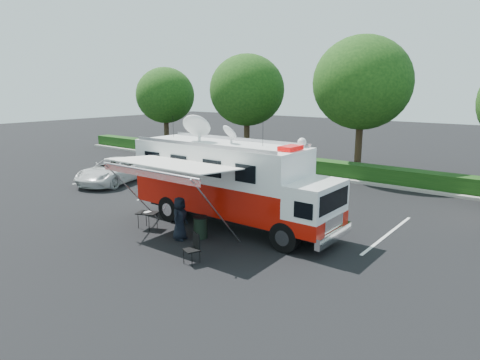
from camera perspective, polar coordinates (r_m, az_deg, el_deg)
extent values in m
plane|color=black|center=(18.02, -0.98, -6.18)|extent=(120.00, 120.00, 0.00)
cube|color=#9E998E|center=(25.86, 21.76, -1.16)|extent=(60.00, 0.35, 0.15)
cube|color=black|center=(26.62, 22.38, 0.09)|extent=(60.00, 1.20, 1.00)
cylinder|color=black|center=(39.11, -9.78, 6.73)|extent=(0.44, 0.44, 4.00)
ellipsoid|color=#14380F|center=(38.94, -9.94, 11.07)|extent=(5.12, 5.12, 4.86)
cylinder|color=black|center=(33.06, 0.91, 6.25)|extent=(0.44, 0.44, 4.40)
ellipsoid|color=#14380F|center=(32.87, 0.93, 11.90)|extent=(5.63, 5.63, 5.35)
cylinder|color=black|center=(28.61, 15.56, 5.24)|extent=(0.44, 0.44, 4.80)
ellipsoid|color=#14380F|center=(28.41, 15.98, 12.36)|extent=(6.14, 6.14, 5.84)
cube|color=silver|center=(28.93, -16.80, 0.42)|extent=(0.12, 5.50, 0.01)
cube|color=silver|center=(24.39, -8.53, -1.35)|extent=(0.12, 5.50, 0.01)
cube|color=silver|center=(20.61, 3.16, -3.79)|extent=(0.12, 5.50, 0.01)
cube|color=silver|center=(18.07, 19.14, -6.83)|extent=(0.12, 5.50, 0.01)
cube|color=black|center=(17.85, -0.98, -4.50)|extent=(8.64, 1.41, 0.30)
cylinder|color=black|center=(15.24, 5.94, -7.58)|extent=(1.11, 0.32, 1.11)
cylinder|color=black|center=(17.06, 9.88, -5.50)|extent=(1.11, 0.32, 1.11)
cylinder|color=black|center=(18.79, -9.36, -3.80)|extent=(1.11, 0.32, 1.11)
cylinder|color=black|center=(20.30, -4.80, -2.46)|extent=(1.11, 0.32, 1.11)
cube|color=silver|center=(15.54, 12.40, -7.22)|extent=(0.20, 2.51, 0.40)
cube|color=white|center=(15.57, 10.06, -3.39)|extent=(1.41, 2.51, 1.71)
cube|color=#AE1106|center=(15.74, 9.98, -5.50)|extent=(1.43, 2.53, 0.55)
cube|color=black|center=(15.21, 12.28, -2.68)|extent=(0.12, 2.21, 0.70)
cube|color=#AE1106|center=(18.08, -2.73, -1.82)|extent=(7.63, 2.51, 1.21)
cube|color=#AE1106|center=(17.94, -2.75, 0.05)|extent=(7.65, 2.53, 0.10)
cube|color=white|center=(17.80, -2.78, 2.42)|extent=(7.63, 2.51, 1.41)
cube|color=silver|center=(17.69, -2.80, 4.79)|extent=(7.63, 2.51, 0.08)
cube|color=#CC0505|center=(15.68, 6.76, 4.27)|extent=(0.55, 0.95, 0.16)
sphere|color=white|center=(16.58, 8.27, 5.01)|extent=(0.34, 0.34, 0.34)
ellipsoid|color=silver|center=(18.23, -5.80, 7.23)|extent=(1.21, 1.21, 0.36)
ellipsoid|color=silver|center=(17.52, -1.39, 6.42)|extent=(0.70, 0.70, 0.20)
cylinder|color=black|center=(20.05, -8.90, 7.03)|extent=(0.02, 0.02, 1.00)
cylinder|color=black|center=(18.92, -5.52, 6.81)|extent=(0.02, 0.02, 1.00)
cylinder|color=black|center=(16.78, 3.07, 6.14)|extent=(0.02, 0.02, 1.00)
cube|color=silver|center=(16.14, -9.01, 2.15)|extent=(5.02, 2.41, 0.21)
cube|color=red|center=(15.40, -12.19, 0.85)|extent=(5.02, 0.04, 0.28)
cylinder|color=#B2B2B7|center=(15.36, -12.27, 1.27)|extent=(5.02, 0.07, 0.07)
cylinder|color=#B2B2B7|center=(18.08, -13.97, -1.77)|extent=(0.05, 2.60, 2.90)
cylinder|color=#B2B2B7|center=(14.90, -3.02, -4.43)|extent=(0.05, 2.60, 2.90)
imported|color=silver|center=(27.16, -16.33, -0.31)|extent=(3.89, 5.79, 1.48)
imported|color=black|center=(16.70, -7.96, -7.84)|extent=(0.74, 0.93, 1.67)
cube|color=black|center=(17.93, -12.27, -4.31)|extent=(0.98, 0.84, 0.04)
cylinder|color=black|center=(18.16, -13.42, -5.27)|extent=(0.02, 0.02, 0.67)
cylinder|color=black|center=(18.41, -12.40, -4.97)|extent=(0.02, 0.02, 0.67)
cylinder|color=black|center=(17.66, -12.03, -5.71)|extent=(0.02, 0.02, 0.67)
cylinder|color=black|center=(17.92, -11.00, -5.39)|extent=(0.02, 0.02, 0.67)
cube|color=silver|center=(18.00, -12.25, -4.18)|extent=(0.21, 0.29, 0.01)
cube|color=black|center=(14.33, -6.47, -9.26)|extent=(0.61, 0.61, 0.04)
cube|color=black|center=(14.40, -5.84, -8.04)|extent=(0.45, 0.21, 0.52)
cylinder|color=black|center=(14.42, -7.52, -10.16)|extent=(0.02, 0.02, 0.47)
cylinder|color=black|center=(14.67, -6.46, -9.74)|extent=(0.02, 0.02, 0.47)
cylinder|color=black|center=(14.18, -6.42, -10.54)|extent=(0.02, 0.02, 0.47)
cylinder|color=black|center=(14.43, -5.37, -10.10)|extent=(0.02, 0.02, 0.47)
cylinder|color=black|center=(16.65, -5.30, -6.35)|extent=(0.53, 0.53, 0.81)
cylinder|color=black|center=(16.51, -5.33, -4.95)|extent=(0.57, 0.57, 0.04)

